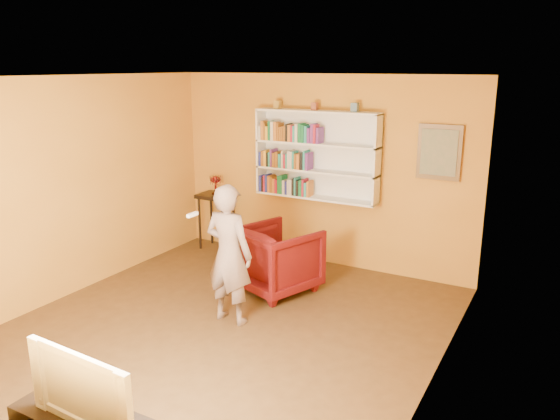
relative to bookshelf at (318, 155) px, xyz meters
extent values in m
cube|color=#432C15|center=(0.00, -2.41, -1.65)|extent=(5.30, 5.80, 0.12)
cube|color=#BB7922|center=(0.00, 0.11, -0.24)|extent=(5.30, 0.04, 2.70)
cube|color=#BB7922|center=(-2.27, -2.41, -0.24)|extent=(0.04, 5.80, 2.70)
cube|color=#BB7922|center=(2.27, -2.41, -0.24)|extent=(0.04, 5.80, 2.70)
cube|color=white|center=(0.00, -2.41, 1.14)|extent=(5.30, 5.80, 0.06)
cube|color=white|center=(0.00, 0.07, 0.01)|extent=(1.80, 0.03, 1.20)
cube|color=white|center=(-0.89, -0.06, 0.01)|extent=(0.03, 0.28, 1.20)
cube|color=white|center=(0.89, -0.06, 0.01)|extent=(0.03, 0.28, 1.20)
cube|color=white|center=(0.00, -0.06, -0.59)|extent=(1.80, 0.28, 0.03)
cube|color=white|center=(0.00, -0.06, -0.21)|extent=(1.80, 0.28, 0.03)
cube|color=white|center=(0.00, -0.06, 0.17)|extent=(1.80, 0.28, 0.03)
cube|color=white|center=(0.00, -0.06, 0.61)|extent=(1.80, 0.28, 0.03)
cube|color=#232DA0|center=(-0.84, -0.12, -0.46)|extent=(0.04, 0.14, 0.23)
cube|color=black|center=(-0.81, -0.12, -0.47)|extent=(0.02, 0.15, 0.21)
cube|color=#AC1A33|center=(-0.78, -0.12, -0.46)|extent=(0.03, 0.15, 0.24)
cube|color=#232DA0|center=(-0.74, -0.12, -0.45)|extent=(0.04, 0.15, 0.26)
cube|color=#BD6D25|center=(-0.70, -0.10, -0.46)|extent=(0.03, 0.19, 0.25)
cube|color=brown|center=(-0.66, -0.12, -0.46)|extent=(0.04, 0.15, 0.24)
cube|color=#BD6D25|center=(-0.62, -0.10, -0.47)|extent=(0.04, 0.18, 0.21)
cube|color=#AC1A33|center=(-0.58, -0.12, -0.48)|extent=(0.04, 0.14, 0.20)
cube|color=#17683A|center=(-0.54, -0.11, -0.45)|extent=(0.03, 0.16, 0.26)
cube|color=#17683A|center=(-0.50, -0.10, -0.45)|extent=(0.04, 0.17, 0.27)
cube|color=beige|center=(-0.46, -0.10, -0.48)|extent=(0.04, 0.17, 0.20)
cube|color=#232DA0|center=(-0.42, -0.10, -0.48)|extent=(0.04, 0.18, 0.19)
cube|color=beige|center=(-0.38, -0.10, -0.47)|extent=(0.03, 0.17, 0.23)
cube|color=beige|center=(-0.34, -0.12, -0.47)|extent=(0.04, 0.14, 0.22)
cube|color=black|center=(-0.30, -0.11, -0.46)|extent=(0.03, 0.16, 0.24)
cube|color=teal|center=(-0.27, -0.10, -0.45)|extent=(0.02, 0.18, 0.26)
cube|color=black|center=(-0.24, -0.10, -0.47)|extent=(0.04, 0.17, 0.22)
cube|color=#17683A|center=(-0.19, -0.11, -0.47)|extent=(0.04, 0.15, 0.23)
cube|color=#AC1A33|center=(-0.15, -0.11, -0.46)|extent=(0.03, 0.17, 0.25)
cube|color=teal|center=(-0.11, -0.12, -0.48)|extent=(0.04, 0.15, 0.20)
cube|color=#BD6D25|center=(-0.07, -0.10, -0.47)|extent=(0.03, 0.17, 0.23)
cube|color=#232DA0|center=(-0.84, -0.10, -0.10)|extent=(0.03, 0.18, 0.20)
cube|color=brown|center=(-0.80, -0.11, -0.09)|extent=(0.04, 0.17, 0.22)
cube|color=gold|center=(-0.76, -0.12, -0.08)|extent=(0.04, 0.14, 0.23)
cube|color=black|center=(-0.72, -0.11, -0.10)|extent=(0.03, 0.16, 0.19)
cube|color=teal|center=(-0.69, -0.10, -0.10)|extent=(0.03, 0.18, 0.21)
cube|color=#632B81|center=(-0.66, -0.09, -0.07)|extent=(0.03, 0.19, 0.25)
cube|color=brown|center=(-0.62, -0.11, -0.10)|extent=(0.04, 0.16, 0.21)
cube|color=brown|center=(-0.57, -0.11, -0.09)|extent=(0.04, 0.16, 0.23)
cube|color=teal|center=(-0.52, -0.12, -0.10)|extent=(0.04, 0.15, 0.20)
cube|color=beige|center=(-0.48, -0.10, -0.08)|extent=(0.03, 0.17, 0.24)
cube|color=#AC1A33|center=(-0.44, -0.10, -0.10)|extent=(0.03, 0.17, 0.20)
cube|color=teal|center=(-0.41, -0.10, -0.10)|extent=(0.02, 0.18, 0.21)
cube|color=beige|center=(-0.38, -0.10, -0.07)|extent=(0.03, 0.18, 0.25)
cube|color=beige|center=(-0.34, -0.10, -0.08)|extent=(0.04, 0.19, 0.24)
cube|color=teal|center=(-0.30, -0.11, -0.08)|extent=(0.02, 0.15, 0.25)
cube|color=brown|center=(-0.27, -0.11, -0.09)|extent=(0.03, 0.15, 0.22)
cube|color=#BD6D25|center=(-0.23, -0.12, -0.09)|extent=(0.04, 0.15, 0.22)
cube|color=black|center=(-0.18, -0.12, -0.08)|extent=(0.04, 0.15, 0.24)
cube|color=teal|center=(-0.13, -0.10, -0.07)|extent=(0.03, 0.17, 0.27)
cube|color=#632B81|center=(-0.09, -0.10, -0.08)|extent=(0.04, 0.19, 0.24)
cube|color=beige|center=(-0.84, -0.10, 0.28)|extent=(0.03, 0.18, 0.19)
cube|color=#BD6D25|center=(-0.80, -0.12, 0.31)|extent=(0.04, 0.14, 0.27)
cube|color=brown|center=(-0.77, -0.10, 0.30)|extent=(0.02, 0.17, 0.23)
cube|color=gold|center=(-0.73, -0.10, 0.28)|extent=(0.04, 0.17, 0.20)
cube|color=#17683A|center=(-0.69, -0.11, 0.31)|extent=(0.03, 0.15, 0.27)
cube|color=beige|center=(-0.64, -0.11, 0.31)|extent=(0.04, 0.16, 0.27)
cube|color=#BD6D25|center=(-0.59, -0.12, 0.31)|extent=(0.04, 0.15, 0.26)
cube|color=brown|center=(-0.55, -0.10, 0.31)|extent=(0.03, 0.17, 0.25)
cube|color=brown|center=(-0.51, -0.10, 0.28)|extent=(0.04, 0.19, 0.20)
cube|color=brown|center=(-0.48, -0.10, 0.28)|extent=(0.02, 0.18, 0.21)
cube|color=brown|center=(-0.44, -0.10, 0.29)|extent=(0.03, 0.18, 0.22)
cube|color=black|center=(-0.41, -0.11, 0.30)|extent=(0.03, 0.17, 0.24)
cube|color=#BD6D25|center=(-0.37, -0.12, 0.30)|extent=(0.04, 0.14, 0.24)
cube|color=#AC1A33|center=(-0.33, -0.12, 0.29)|extent=(0.03, 0.14, 0.23)
cube|color=teal|center=(-0.30, -0.12, 0.29)|extent=(0.03, 0.14, 0.23)
cube|color=beige|center=(-0.26, -0.11, 0.31)|extent=(0.04, 0.16, 0.25)
cube|color=#17683A|center=(-0.21, -0.10, 0.31)|extent=(0.04, 0.17, 0.26)
cube|color=#17683A|center=(-0.16, -0.10, 0.30)|extent=(0.04, 0.18, 0.24)
cube|color=teal|center=(-0.12, -0.11, 0.30)|extent=(0.04, 0.16, 0.23)
cube|color=#632B81|center=(-0.07, -0.10, 0.28)|extent=(0.04, 0.17, 0.21)
cube|color=#632B81|center=(-0.02, -0.11, 0.31)|extent=(0.04, 0.15, 0.27)
cube|color=#AC1A33|center=(0.02, -0.12, 0.31)|extent=(0.03, 0.14, 0.26)
cube|color=#632B81|center=(0.06, -0.10, 0.29)|extent=(0.04, 0.19, 0.22)
cube|color=olive|center=(-0.62, -0.06, 0.68)|extent=(0.08, 0.08, 0.12)
cube|color=brown|center=(-0.04, -0.06, 0.67)|extent=(0.08, 0.08, 0.11)
cube|color=slate|center=(0.54, -0.06, 0.68)|extent=(0.09, 0.09, 0.12)
cube|color=brown|center=(1.65, 0.06, 0.16)|extent=(0.55, 0.04, 0.70)
cube|color=gray|center=(1.65, 0.03, 0.16)|extent=(0.45, 0.02, 0.58)
cylinder|color=black|center=(-1.87, -0.32, -1.19)|extent=(0.04, 0.04, 0.82)
cylinder|color=black|center=(-1.44, -0.32, -1.19)|extent=(0.04, 0.04, 0.82)
cylinder|color=black|center=(-1.87, 0.00, -1.19)|extent=(0.04, 0.04, 0.82)
cylinder|color=black|center=(-1.44, 0.00, -1.19)|extent=(0.04, 0.04, 0.82)
cube|color=black|center=(-1.66, -0.16, -0.75)|extent=(0.54, 0.41, 0.06)
cylinder|color=maroon|center=(-1.66, -0.16, -0.71)|extent=(0.12, 0.12, 0.02)
cylinder|color=maroon|center=(-1.66, -0.16, -0.62)|extent=(0.03, 0.03, 0.15)
ellipsoid|color=maroon|center=(-1.66, -0.16, -0.49)|extent=(0.17, 0.17, 0.11)
cylinder|color=beige|center=(-1.57, -0.16, -0.49)|extent=(0.01, 0.01, 0.12)
cylinder|color=beige|center=(-1.58, -0.12, -0.49)|extent=(0.01, 0.01, 0.12)
cylinder|color=beige|center=(-1.61, -0.09, -0.49)|extent=(0.01, 0.01, 0.12)
cylinder|color=beige|center=(-1.66, -0.08, -0.49)|extent=(0.01, 0.01, 0.12)
cylinder|color=beige|center=(-1.70, -0.09, -0.49)|extent=(0.01, 0.01, 0.12)
cylinder|color=beige|center=(-1.73, -0.12, -0.49)|extent=(0.01, 0.01, 0.12)
cylinder|color=beige|center=(-1.74, -0.16, -0.49)|extent=(0.01, 0.01, 0.12)
cylinder|color=beige|center=(-1.73, -0.20, -0.49)|extent=(0.01, 0.01, 0.12)
cylinder|color=beige|center=(-1.70, -0.23, -0.49)|extent=(0.01, 0.01, 0.12)
cylinder|color=beige|center=(-1.66, -0.24, -0.49)|extent=(0.01, 0.01, 0.12)
cylinder|color=beige|center=(-1.61, -0.23, -0.49)|extent=(0.01, 0.01, 0.12)
cylinder|color=beige|center=(-1.58, -0.20, -0.49)|extent=(0.01, 0.01, 0.12)
imported|color=#410409|center=(-0.02, -1.16, -1.17)|extent=(1.17, 1.18, 0.85)
imported|color=#735D54|center=(-0.06, -2.17, -0.80)|extent=(0.59, 0.40, 1.59)
cube|color=white|center=(-0.25, -2.54, -0.28)|extent=(0.04, 0.15, 0.04)
imported|color=black|center=(0.51, -4.66, -0.85)|extent=(0.95, 0.17, 0.54)
camera|label=1|loc=(3.18, -6.88, 1.22)|focal=35.00mm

